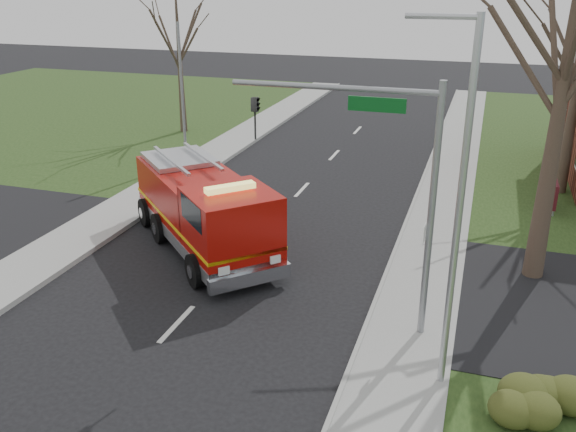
% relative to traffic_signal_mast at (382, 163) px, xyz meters
% --- Properties ---
extents(ground, '(120.00, 120.00, 0.00)m').
position_rel_traffic_signal_mast_xyz_m(ground, '(-5.21, -1.50, -4.71)').
color(ground, black).
rests_on(ground, ground).
extents(sidewalk_right, '(2.40, 80.00, 0.15)m').
position_rel_traffic_signal_mast_xyz_m(sidewalk_right, '(0.99, -1.50, -4.63)').
color(sidewalk_right, gray).
rests_on(sidewalk_right, ground).
extents(health_center_sign, '(0.12, 2.00, 1.40)m').
position_rel_traffic_signal_mast_xyz_m(health_center_sign, '(5.29, 11.00, -3.83)').
color(health_center_sign, '#451016').
rests_on(health_center_sign, ground).
extents(hedge_corner, '(2.80, 2.00, 0.90)m').
position_rel_traffic_signal_mast_xyz_m(hedge_corner, '(3.79, -2.50, -4.13)').
color(hedge_corner, '#2B3714').
rests_on(hedge_corner, lawn_right).
extents(bare_tree_near, '(6.00, 6.00, 12.00)m').
position_rel_traffic_signal_mast_xyz_m(bare_tree_near, '(4.29, 4.50, 2.71)').
color(bare_tree_near, '#382921').
rests_on(bare_tree_near, ground).
extents(bare_tree_left, '(4.50, 4.50, 9.00)m').
position_rel_traffic_signal_mast_xyz_m(bare_tree_left, '(-15.21, 18.50, 0.86)').
color(bare_tree_left, '#382921').
rests_on(bare_tree_left, ground).
extents(traffic_signal_mast, '(5.29, 0.18, 6.80)m').
position_rel_traffic_signal_mast_xyz_m(traffic_signal_mast, '(0.00, 0.00, 0.00)').
color(traffic_signal_mast, gray).
rests_on(traffic_signal_mast, ground).
extents(streetlight_pole, '(1.48, 0.16, 8.40)m').
position_rel_traffic_signal_mast_xyz_m(streetlight_pole, '(1.93, -2.00, -0.16)').
color(streetlight_pole, '#B7BABF').
rests_on(streetlight_pole, ground).
extents(utility_pole_far, '(0.14, 0.14, 7.00)m').
position_rel_traffic_signal_mast_xyz_m(utility_pole_far, '(-12.01, 12.50, -1.21)').
color(utility_pole_far, gray).
rests_on(utility_pole_far, ground).
extents(fire_engine, '(7.34, 7.24, 3.10)m').
position_rel_traffic_signal_mast_xyz_m(fire_engine, '(-6.58, 3.37, -3.30)').
color(fire_engine, '#A10D07').
rests_on(fire_engine, ground).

